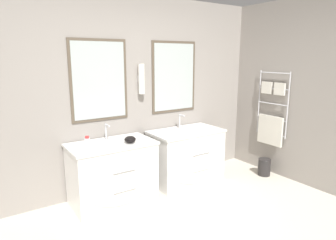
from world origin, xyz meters
The scene contains 10 objects.
wall_back centered at (0.01, 1.88, 1.31)m, with size 5.89×0.17×2.60m.
wall_right centered at (2.17, 0.84, 1.29)m, with size 0.13×3.78×2.60m.
vanity_left centered at (-0.35, 1.50, 0.39)m, with size 1.04×0.66×0.77m.
vanity_right centered at (0.80, 1.50, 0.39)m, with size 1.04×0.66×0.77m.
faucet_left centered at (-0.35, 1.68, 0.88)m, with size 0.17×0.13×0.21m.
faucet_right centered at (0.80, 1.68, 0.88)m, with size 0.17×0.13×0.21m.
toiletry_bottle centered at (-0.67, 1.44, 0.84)m, with size 0.07×0.07×0.16m.
amenity_bowl centered at (-0.15, 1.42, 0.81)m, with size 0.14×0.14×0.08m.
soap_dish centered at (0.49, 1.43, 0.79)m, with size 0.10×0.07×0.04m.
waste_bin centered at (1.95, 1.04, 0.14)m, with size 0.19×0.19×0.26m.
Camera 1 is at (-1.72, -1.77, 1.80)m, focal length 32.00 mm.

